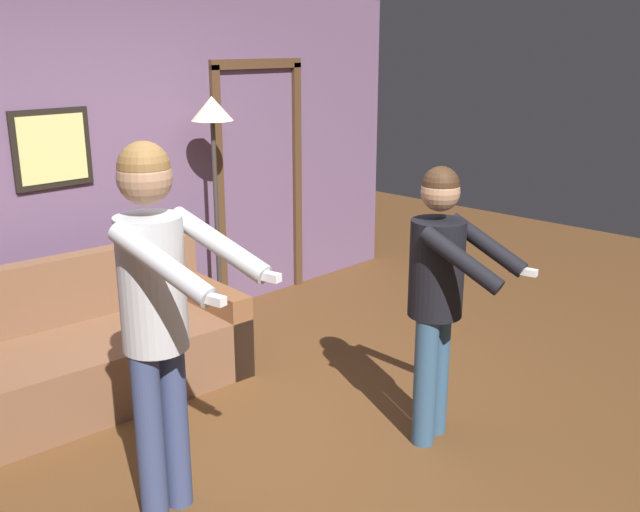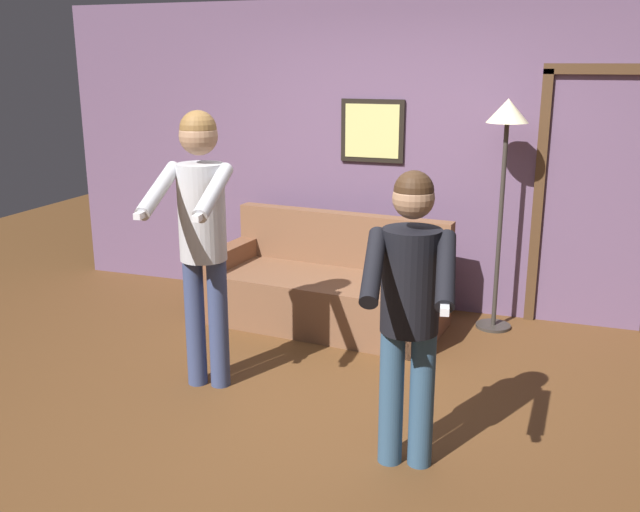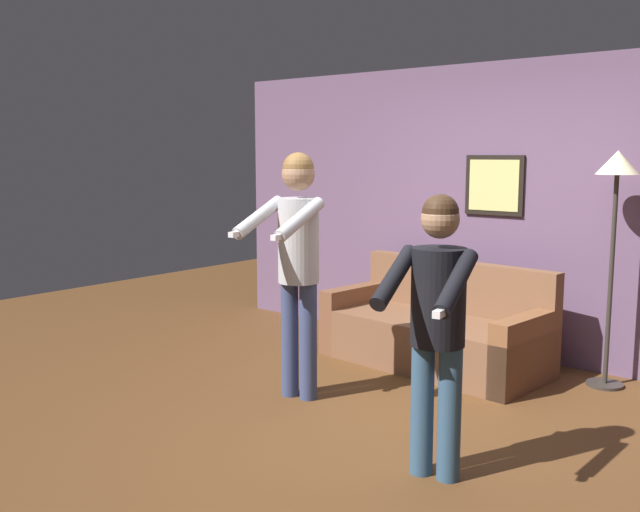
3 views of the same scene
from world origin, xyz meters
name	(u,v)px [view 1 (image 1 of 3)]	position (x,y,z in m)	size (l,w,h in m)	color
ground_plane	(290,449)	(0.00, 0.00, 0.00)	(12.00, 12.00, 0.00)	brown
back_wall_assembly	(88,176)	(0.02, 2.08, 1.30)	(6.40, 0.10, 2.60)	#654A68
couch	(91,355)	(-0.43, 1.40, 0.28)	(1.97, 1.02, 0.87)	brown
torchiere_lamp	(213,139)	(0.89, 1.74, 1.51)	(0.32, 0.32, 1.83)	#332D28
person_standing_left	(156,298)	(-0.80, 0.01, 1.11)	(0.51, 0.76, 1.81)	#37426A
person_standing_right	(439,283)	(0.66, -0.50, 0.95)	(0.50, 0.62, 1.59)	#304F6C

